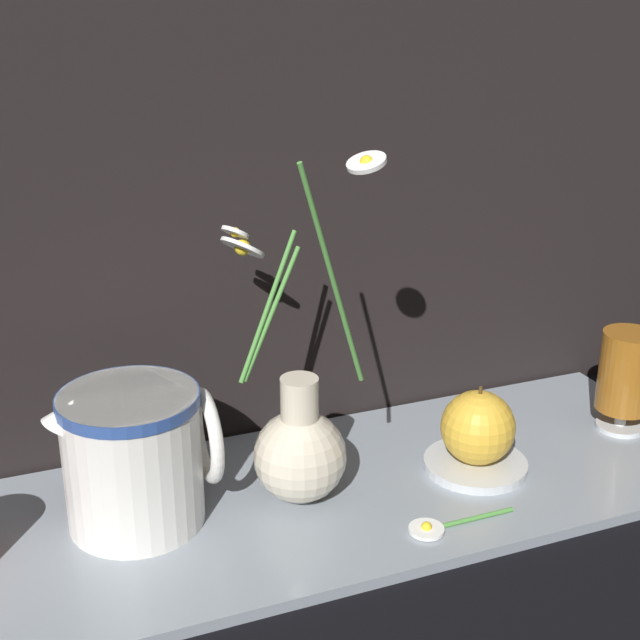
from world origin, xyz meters
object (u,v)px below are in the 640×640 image
(tea_glass, at_px, (626,374))
(orange_fruit, at_px, (478,427))
(ceramic_pitcher, at_px, (135,453))
(vase_with_flowers, at_px, (301,447))

(tea_glass, relative_size, orange_fruit, 1.38)
(ceramic_pitcher, distance_m, tea_glass, 0.58)
(orange_fruit, bearing_deg, vase_with_flowers, 176.01)
(vase_with_flowers, xyz_separation_m, tea_glass, (0.42, 0.00, 0.01))
(ceramic_pitcher, height_order, tea_glass, ceramic_pitcher)
(ceramic_pitcher, xyz_separation_m, tea_glass, (0.58, -0.02, -0.00))
(vase_with_flowers, relative_size, ceramic_pitcher, 2.30)
(ceramic_pitcher, bearing_deg, orange_fruit, -5.84)
(tea_glass, bearing_deg, orange_fruit, -174.96)
(vase_with_flowers, relative_size, tea_glass, 3.00)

